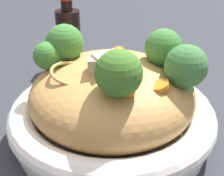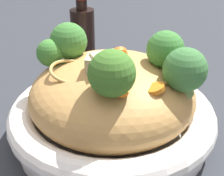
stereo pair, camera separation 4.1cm
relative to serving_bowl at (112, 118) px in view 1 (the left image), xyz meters
The scene contains 8 objects.
ground_plane 0.03m from the serving_bowl, ahead, with size 3.00×3.00×0.00m, color #2C2F35.
serving_bowl is the anchor object (origin of this frame).
noodle_heap 0.04m from the serving_bowl, 154.06° to the left, with size 0.22×0.22×0.10m.
broccoli_florets 0.09m from the serving_bowl, 168.53° to the left, with size 0.23×0.15×0.07m.
carrot_coins 0.09m from the serving_bowl, 139.26° to the left, with size 0.10×0.11×0.03m.
zucchini_slices 0.07m from the serving_bowl, 88.40° to the right, with size 0.21×0.07×0.04m.
chicken_chunks 0.09m from the serving_bowl, 81.20° to the left, with size 0.04×0.04×0.03m.
soy_sauce_bottle 0.26m from the serving_bowl, 55.54° to the right, with size 0.05×0.05×0.15m.
Camera 1 is at (-0.09, 0.35, 0.27)m, focal length 50.31 mm.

